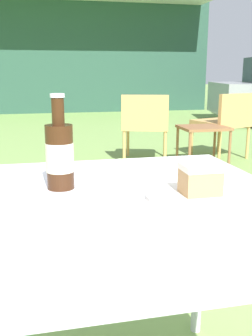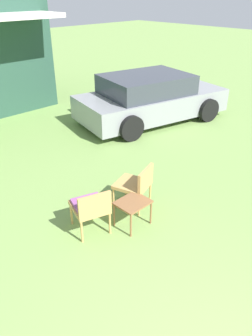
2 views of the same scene
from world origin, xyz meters
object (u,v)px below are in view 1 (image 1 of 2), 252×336
(wicker_chair_plain, at_px, (225,120))
(patio_table, at_px, (135,222))
(wicker_chair_cushioned, at_px, (146,122))
(cake_on_plate, at_px, (195,187))
(cola_bottle_near, at_px, (60,154))
(garden_side_table, at_px, (203,131))

(wicker_chair_plain, distance_m, patio_table, 3.96)
(wicker_chair_cushioned, height_order, cake_on_plate, cake_on_plate)
(wicker_chair_cushioned, relative_size, cake_on_plate, 3.61)
(cola_bottle_near, bearing_deg, garden_side_table, 59.88)
(cake_on_plate, relative_size, cola_bottle_near, 0.86)
(wicker_chair_cushioned, height_order, patio_table, wicker_chair_cushioned)
(cola_bottle_near, bearing_deg, wicker_chair_plain, 57.02)
(garden_side_table, xyz_separation_m, cola_bottle_near, (-1.73, -2.99, 0.43))
(wicker_chair_plain, distance_m, cake_on_plate, 3.93)
(garden_side_table, xyz_separation_m, patio_table, (-1.56, -3.10, 0.27))
(garden_side_table, bearing_deg, wicker_chair_plain, 37.99)
(patio_table, xyz_separation_m, cola_bottle_near, (-0.18, 0.11, 0.16))
(garden_side_table, distance_m, cola_bottle_near, 3.48)
(wicker_chair_plain, xyz_separation_m, cake_on_plate, (-1.83, -3.47, 0.29))
(wicker_chair_plain, relative_size, cake_on_plate, 3.61)
(wicker_chair_cushioned, height_order, garden_side_table, wicker_chair_cushioned)
(wicker_chair_plain, height_order, cake_on_plate, cake_on_plate)
(patio_table, distance_m, cola_bottle_near, 0.27)
(garden_side_table, height_order, cake_on_plate, cake_on_plate)
(wicker_chair_plain, bearing_deg, patio_table, 42.15)
(wicker_chair_cushioned, distance_m, cola_bottle_near, 3.55)
(wicker_chair_plain, xyz_separation_m, patio_table, (-1.97, -3.43, 0.19))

